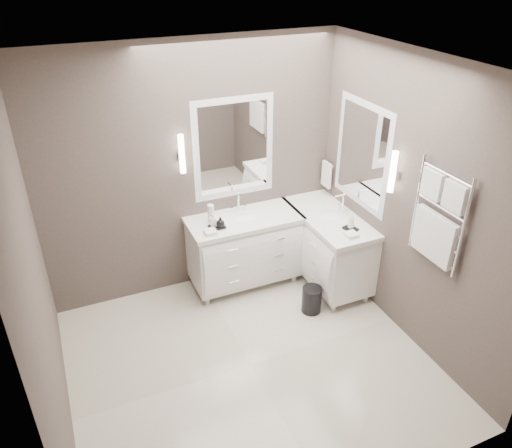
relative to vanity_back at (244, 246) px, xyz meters
name	(u,v)px	position (x,y,z in m)	size (l,w,h in m)	color
floor	(251,365)	(-0.45, -1.23, -0.49)	(3.20, 3.00, 0.01)	beige
ceiling	(248,69)	(-0.45, -1.23, 2.22)	(3.20, 3.00, 0.01)	white
wall_back	(193,172)	(-0.45, 0.28, 0.86)	(3.20, 0.01, 2.70)	#4C413D
wall_front	(354,370)	(-0.45, -2.73, 0.86)	(3.20, 0.01, 2.70)	#4C413D
wall_left	(36,290)	(-2.06, -1.23, 0.86)	(0.01, 3.00, 2.70)	#4C413D
wall_right	(411,205)	(1.15, -1.23, 0.86)	(0.01, 3.00, 2.70)	#4C413D
vanity_back	(244,246)	(0.00, 0.00, 0.00)	(1.24, 0.59, 0.97)	white
vanity_right	(327,244)	(0.88, -0.33, 0.00)	(0.59, 1.24, 0.97)	white
mirror_back	(234,148)	(0.00, 0.26, 1.06)	(0.90, 0.02, 1.10)	white
mirror_right	(362,155)	(1.14, -0.43, 1.06)	(0.02, 0.90, 1.10)	white
sconce_back	(182,155)	(-0.58, 0.20, 1.11)	(0.06, 0.06, 0.40)	white
sconce_right	(393,173)	(1.08, -1.01, 1.11)	(0.06, 0.06, 0.40)	white
towel_bar_corner	(327,174)	(1.09, 0.13, 0.63)	(0.03, 0.22, 0.30)	white
towel_ladder	(437,221)	(1.10, -1.63, 0.91)	(0.06, 0.58, 0.90)	white
waste_bin	(312,300)	(0.45, -0.76, -0.34)	(0.21, 0.21, 0.29)	black
amenity_tray_back	(217,227)	(-0.34, -0.09, 0.38)	(0.16, 0.12, 0.02)	black
amenity_tray_right	(350,229)	(0.91, -0.68, 0.38)	(0.11, 0.14, 0.02)	black
water_bottle	(211,214)	(-0.36, 0.05, 0.47)	(0.07, 0.07, 0.20)	silver
soap_bottle_a	(213,220)	(-0.37, -0.07, 0.46)	(0.06, 0.06, 0.14)	white
soap_bottle_b	(220,222)	(-0.31, -0.12, 0.44)	(0.09, 0.09, 0.11)	black
soap_bottle_c	(351,220)	(0.91, -0.68, 0.47)	(0.07, 0.07, 0.17)	white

